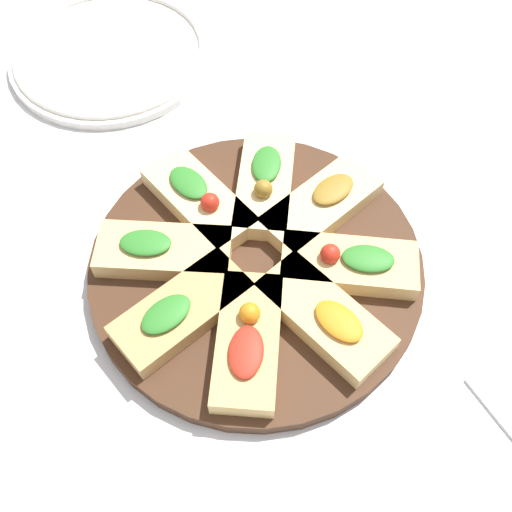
% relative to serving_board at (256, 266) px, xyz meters
% --- Properties ---
extents(ground_plane, '(3.00, 3.00, 0.00)m').
position_rel_serving_board_xyz_m(ground_plane, '(0.00, 0.00, -0.01)').
color(ground_plane, silver).
extents(serving_board, '(0.32, 0.32, 0.02)m').
position_rel_serving_board_xyz_m(serving_board, '(0.00, 0.00, 0.00)').
color(serving_board, '#422819').
rests_on(serving_board, ground_plane).
extents(focaccia_slice_0, '(0.13, 0.07, 0.03)m').
position_rel_serving_board_xyz_m(focaccia_slice_0, '(-0.09, 0.01, 0.02)').
color(focaccia_slice_0, tan).
rests_on(focaccia_slice_0, serving_board).
extents(focaccia_slice_1, '(0.13, 0.12, 0.04)m').
position_rel_serving_board_xyz_m(focaccia_slice_1, '(-0.07, -0.05, 0.02)').
color(focaccia_slice_1, tan).
rests_on(focaccia_slice_1, serving_board).
extents(focaccia_slice_2, '(0.06, 0.13, 0.03)m').
position_rel_serving_board_xyz_m(focaccia_slice_2, '(-0.01, -0.09, 0.02)').
color(focaccia_slice_2, '#DBB775').
rests_on(focaccia_slice_2, serving_board).
extents(focaccia_slice_3, '(0.12, 0.13, 0.04)m').
position_rel_serving_board_xyz_m(focaccia_slice_3, '(0.05, -0.07, 0.02)').
color(focaccia_slice_3, '#DBB775').
rests_on(focaccia_slice_3, serving_board).
extents(focaccia_slice_4, '(0.13, 0.06, 0.03)m').
position_rel_serving_board_xyz_m(focaccia_slice_4, '(0.09, -0.01, 0.02)').
color(focaccia_slice_4, '#E5C689').
rests_on(focaccia_slice_4, serving_board).
extents(focaccia_slice_5, '(0.13, 0.12, 0.04)m').
position_rel_serving_board_xyz_m(focaccia_slice_5, '(0.07, 0.05, 0.02)').
color(focaccia_slice_5, '#E5C689').
rests_on(focaccia_slice_5, serving_board).
extents(focaccia_slice_6, '(0.07, 0.13, 0.04)m').
position_rel_serving_board_xyz_m(focaccia_slice_6, '(0.01, 0.09, 0.02)').
color(focaccia_slice_6, '#E5C689').
rests_on(focaccia_slice_6, serving_board).
extents(focaccia_slice_7, '(0.12, 0.13, 0.03)m').
position_rel_serving_board_xyz_m(focaccia_slice_7, '(-0.06, 0.07, 0.02)').
color(focaccia_slice_7, '#DBB775').
rests_on(focaccia_slice_7, serving_board).
extents(plate_right, '(0.25, 0.25, 0.02)m').
position_rel_serving_board_xyz_m(plate_right, '(0.11, 0.35, -0.00)').
color(plate_right, white).
rests_on(plate_right, ground_plane).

